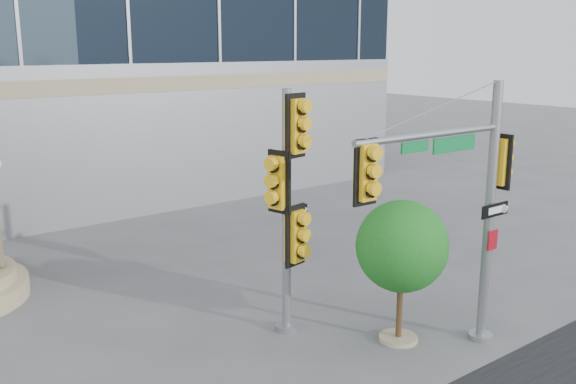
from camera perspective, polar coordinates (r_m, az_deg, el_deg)
ground at (r=14.29m, az=4.34°, el=-15.00°), size 120.00×120.00×0.00m
main_signal_pole at (r=14.00m, az=15.08°, el=0.12°), size 4.62×0.56×5.95m
secondary_signal_pole at (r=14.54m, az=0.10°, el=-0.22°), size 1.05×0.76×5.75m
street_tree at (r=14.71m, az=10.14°, el=-5.06°), size 2.14×2.09×3.33m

